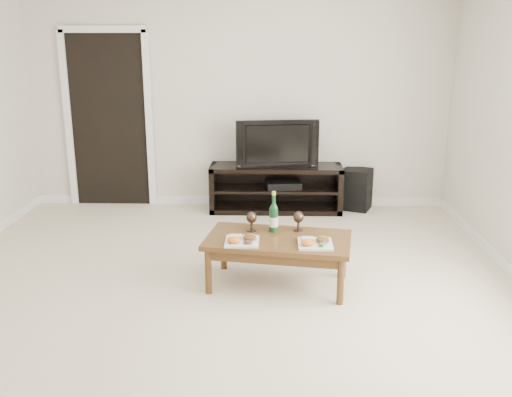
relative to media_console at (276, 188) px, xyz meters
The scene contains 13 objects.
floor 2.55m from the media_console, 100.47° to the right, with size 5.50×5.50×0.00m, color beige.
back_wall 1.16m from the media_console, 149.19° to the left, with size 5.00×0.04×2.60m, color beige.
doorway 2.16m from the media_console, behind, with size 0.90×0.02×2.05m, color black.
media_console is the anchor object (origin of this frame).
television 0.55m from the media_console, ahead, with size 0.96×0.13×0.55m, color black.
av_receiver 0.10m from the media_console, ahead, with size 0.40×0.30×0.08m, color black.
subwoofer 0.98m from the media_console, ahead, with size 0.33×0.33×0.49m, color black.
coffee_table 2.12m from the media_console, 89.70° to the right, with size 1.18×0.64×0.42m, color #543717.
plate_left 2.27m from the media_console, 97.12° to the right, with size 0.27×0.27×0.07m, color white.
plate_right 2.31m from the media_console, 82.45° to the right, with size 0.27×0.27×0.07m, color white.
wine_bottle 1.99m from the media_console, 90.82° to the right, with size 0.07×0.07×0.35m, color #0F391A.
goblet_left 1.98m from the media_console, 96.25° to the right, with size 0.09×0.09×0.17m, color #3C2B20, non-canonical shape.
goblet_right 1.96m from the media_console, 84.63° to the right, with size 0.09×0.09×0.17m, color #3C2B20, non-canonical shape.
Camera 1 is at (0.42, -4.04, 2.02)m, focal length 40.00 mm.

